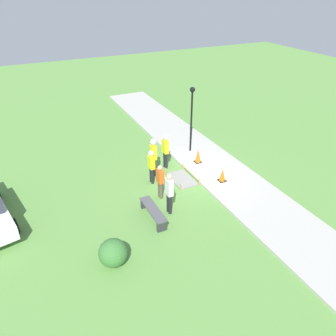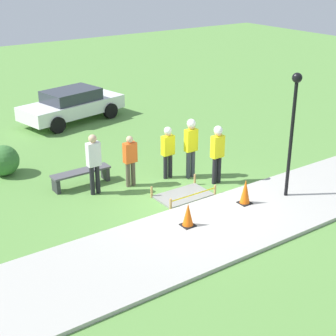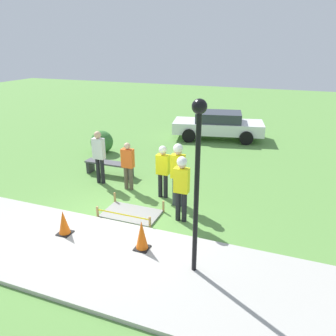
{
  "view_description": "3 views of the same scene",
  "coord_description": "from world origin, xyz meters",
  "px_view_note": "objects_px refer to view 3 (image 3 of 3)",
  "views": [
    {
      "loc": [
        -11.84,
        7.11,
        8.54
      ],
      "look_at": [
        0.05,
        1.37,
        0.87
      ],
      "focal_mm": 35.0,
      "sensor_mm": 36.0,
      "label": 1
    },
    {
      "loc": [
        -8.17,
        -10.42,
        6.69
      ],
      "look_at": [
        -0.07,
        1.21,
        0.75
      ],
      "focal_mm": 55.0,
      "sensor_mm": 36.0,
      "label": 2
    },
    {
      "loc": [
        4.01,
        -6.79,
        4.66
      ],
      "look_at": [
        0.6,
        2.17,
        0.95
      ],
      "focal_mm": 35.0,
      "sensor_mm": 36.0,
      "label": 3
    }
  ],
  "objects_px": {
    "traffic_cone_far_patch": "(142,235)",
    "worker_trainee": "(163,167)",
    "bystander_in_gray_shirt": "(99,154)",
    "parked_car_white": "(218,125)",
    "traffic_cone_near_patch": "(64,223)",
    "lamppost_near": "(197,164)",
    "bystander_in_orange_shirt": "(128,164)",
    "park_bench": "(110,166)",
    "worker_assistant": "(182,183)",
    "worker_supervisor": "(178,169)"
  },
  "relations": [
    {
      "from": "lamppost_near",
      "to": "worker_assistant",
      "type": "bearing_deg",
      "value": 115.77
    },
    {
      "from": "bystander_in_orange_shirt",
      "to": "parked_car_white",
      "type": "height_order",
      "value": "bystander_in_orange_shirt"
    },
    {
      "from": "park_bench",
      "to": "bystander_in_orange_shirt",
      "type": "distance_m",
      "value": 1.63
    },
    {
      "from": "worker_trainee",
      "to": "worker_supervisor",
      "type": "bearing_deg",
      "value": -31.29
    },
    {
      "from": "park_bench",
      "to": "bystander_in_orange_shirt",
      "type": "height_order",
      "value": "bystander_in_orange_shirt"
    },
    {
      "from": "lamppost_near",
      "to": "worker_trainee",
      "type": "bearing_deg",
      "value": 121.7
    },
    {
      "from": "worker_supervisor",
      "to": "bystander_in_orange_shirt",
      "type": "height_order",
      "value": "worker_supervisor"
    },
    {
      "from": "bystander_in_gray_shirt",
      "to": "traffic_cone_far_patch",
      "type": "bearing_deg",
      "value": -45.96
    },
    {
      "from": "worker_supervisor",
      "to": "worker_trainee",
      "type": "height_order",
      "value": "worker_supervisor"
    },
    {
      "from": "traffic_cone_far_patch",
      "to": "worker_supervisor",
      "type": "height_order",
      "value": "worker_supervisor"
    },
    {
      "from": "bystander_in_gray_shirt",
      "to": "parked_car_white",
      "type": "distance_m",
      "value": 7.5
    },
    {
      "from": "worker_supervisor",
      "to": "worker_assistant",
      "type": "distance_m",
      "value": 0.92
    },
    {
      "from": "traffic_cone_far_patch",
      "to": "worker_assistant",
      "type": "relative_size",
      "value": 0.39
    },
    {
      "from": "park_bench",
      "to": "worker_assistant",
      "type": "xyz_separation_m",
      "value": [
        3.56,
        -2.24,
        0.79
      ]
    },
    {
      "from": "traffic_cone_far_patch",
      "to": "worker_trainee",
      "type": "distance_m",
      "value": 3.04
    },
    {
      "from": "traffic_cone_far_patch",
      "to": "worker_supervisor",
      "type": "distance_m",
      "value": 2.65
    },
    {
      "from": "park_bench",
      "to": "parked_car_white",
      "type": "bearing_deg",
      "value": 67.03
    },
    {
      "from": "worker_supervisor",
      "to": "lamppost_near",
      "type": "bearing_deg",
      "value": -64.32
    },
    {
      "from": "worker_supervisor",
      "to": "bystander_in_gray_shirt",
      "type": "height_order",
      "value": "worker_supervisor"
    },
    {
      "from": "park_bench",
      "to": "worker_supervisor",
      "type": "height_order",
      "value": "worker_supervisor"
    },
    {
      "from": "worker_supervisor",
      "to": "bystander_in_orange_shirt",
      "type": "distance_m",
      "value": 2.01
    },
    {
      "from": "worker_assistant",
      "to": "parked_car_white",
      "type": "height_order",
      "value": "worker_assistant"
    },
    {
      "from": "worker_trainee",
      "to": "bystander_in_orange_shirt",
      "type": "xyz_separation_m",
      "value": [
        -1.3,
        0.15,
        -0.1
      ]
    },
    {
      "from": "lamppost_near",
      "to": "parked_car_white",
      "type": "relative_size",
      "value": 0.77
    },
    {
      "from": "worker_supervisor",
      "to": "traffic_cone_near_patch",
      "type": "bearing_deg",
      "value": -128.35
    },
    {
      "from": "traffic_cone_far_patch",
      "to": "worker_trainee",
      "type": "bearing_deg",
      "value": 102.13
    },
    {
      "from": "traffic_cone_far_patch",
      "to": "bystander_in_gray_shirt",
      "type": "distance_m",
      "value": 4.48
    },
    {
      "from": "worker_supervisor",
      "to": "worker_trainee",
      "type": "distance_m",
      "value": 0.75
    },
    {
      "from": "traffic_cone_near_patch",
      "to": "worker_trainee",
      "type": "height_order",
      "value": "worker_trainee"
    },
    {
      "from": "worker_supervisor",
      "to": "lamppost_near",
      "type": "xyz_separation_m",
      "value": [
        1.37,
        -2.84,
        1.31
      ]
    },
    {
      "from": "bystander_in_orange_shirt",
      "to": "worker_supervisor",
      "type": "bearing_deg",
      "value": -15.32
    },
    {
      "from": "bystander_in_gray_shirt",
      "to": "lamppost_near",
      "type": "xyz_separation_m",
      "value": [
        4.45,
        -3.49,
        1.43
      ]
    },
    {
      "from": "worker_supervisor",
      "to": "parked_car_white",
      "type": "bearing_deg",
      "value": 93.82
    },
    {
      "from": "worker_supervisor",
      "to": "bystander_in_orange_shirt",
      "type": "bearing_deg",
      "value": 164.68
    },
    {
      "from": "traffic_cone_near_patch",
      "to": "worker_assistant",
      "type": "relative_size",
      "value": 0.34
    },
    {
      "from": "worker_supervisor",
      "to": "traffic_cone_far_patch",
      "type": "bearing_deg",
      "value": -89.86
    },
    {
      "from": "traffic_cone_far_patch",
      "to": "parked_car_white",
      "type": "distance_m",
      "value": 10.25
    },
    {
      "from": "worker_supervisor",
      "to": "bystander_in_gray_shirt",
      "type": "distance_m",
      "value": 3.15
    },
    {
      "from": "bystander_in_orange_shirt",
      "to": "bystander_in_gray_shirt",
      "type": "relative_size",
      "value": 0.87
    },
    {
      "from": "traffic_cone_near_patch",
      "to": "worker_supervisor",
      "type": "relative_size",
      "value": 0.33
    },
    {
      "from": "traffic_cone_near_patch",
      "to": "lamppost_near",
      "type": "height_order",
      "value": "lamppost_near"
    },
    {
      "from": "traffic_cone_far_patch",
      "to": "worker_trainee",
      "type": "relative_size",
      "value": 0.43
    },
    {
      "from": "traffic_cone_near_patch",
      "to": "lamppost_near",
      "type": "xyz_separation_m",
      "value": [
        3.47,
        -0.18,
        2.08
      ]
    },
    {
      "from": "worker_assistant",
      "to": "worker_trainee",
      "type": "distance_m",
      "value": 1.58
    },
    {
      "from": "traffic_cone_near_patch",
      "to": "worker_trainee",
      "type": "distance_m",
      "value": 3.43
    },
    {
      "from": "traffic_cone_far_patch",
      "to": "bystander_in_gray_shirt",
      "type": "height_order",
      "value": "bystander_in_gray_shirt"
    },
    {
      "from": "park_bench",
      "to": "bystander_in_orange_shirt",
      "type": "xyz_separation_m",
      "value": [
        1.25,
        -0.89,
        0.56
      ]
    },
    {
      "from": "traffic_cone_far_patch",
      "to": "worker_assistant",
      "type": "bearing_deg",
      "value": 77.3
    },
    {
      "from": "worker_supervisor",
      "to": "worker_trainee",
      "type": "bearing_deg",
      "value": 148.71
    },
    {
      "from": "worker_assistant",
      "to": "bystander_in_gray_shirt",
      "type": "xyz_separation_m",
      "value": [
        -3.48,
        1.48,
        -0.06
      ]
    }
  ]
}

